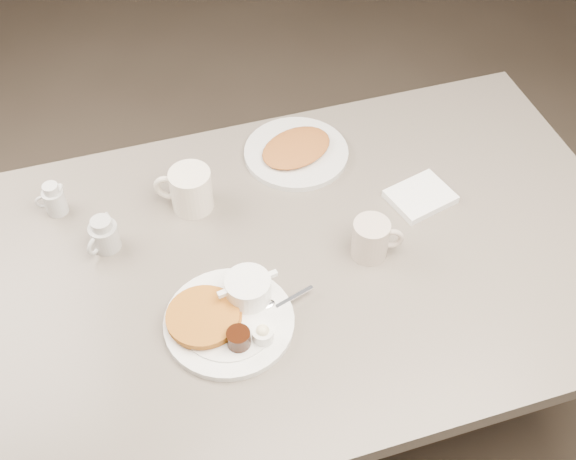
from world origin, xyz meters
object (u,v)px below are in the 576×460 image
object	(u,v)px
diner_table	(291,305)
creamer_right	(54,200)
creamer_left	(104,235)
coffee_mug_near	(372,239)
hash_plate	(296,151)
main_plate	(229,314)
coffee_mug_far	(190,190)

from	to	relation	value
diner_table	creamer_right	size ratio (longest dim) A/B	18.75
creamer_left	creamer_right	distance (m)	0.16
coffee_mug_near	hash_plate	size ratio (longest dim) A/B	0.36
diner_table	hash_plate	size ratio (longest dim) A/B	4.57
diner_table	hash_plate	world-z (taller)	hash_plate
creamer_left	creamer_right	world-z (taller)	same
diner_table	main_plate	xyz separation A→B (m)	(-0.16, -0.11, 0.19)
main_plate	hash_plate	distance (m)	0.49
diner_table	creamer_left	bearing A→B (deg)	157.75
diner_table	main_plate	distance (m)	0.28
diner_table	creamer_left	xyz separation A→B (m)	(-0.37, 0.15, 0.21)
diner_table	hash_plate	distance (m)	0.37
coffee_mug_far	coffee_mug_near	bearing A→B (deg)	-36.77
main_plate	coffee_mug_far	xyz separation A→B (m)	(-0.01, 0.33, 0.03)
creamer_right	creamer_left	bearing A→B (deg)	-56.23
creamer_right	coffee_mug_far	bearing A→B (deg)	-13.91
coffee_mug_far	hash_plate	bearing A→B (deg)	17.66
coffee_mug_far	hash_plate	xyz separation A→B (m)	(0.27, 0.09, -0.04)
diner_table	coffee_mug_far	distance (m)	0.35
creamer_left	hash_plate	bearing A→B (deg)	17.71
creamer_right	diner_table	bearing A→B (deg)	-32.01
diner_table	creamer_left	distance (m)	0.45
hash_plate	creamer_right	bearing A→B (deg)	-178.42
main_plate	creamer_left	bearing A→B (deg)	127.95
main_plate	creamer_left	world-z (taller)	creamer_left
creamer_right	hash_plate	size ratio (longest dim) A/B	0.24
main_plate	creamer_right	distance (m)	0.50
coffee_mug_near	coffee_mug_far	bearing A→B (deg)	143.23
coffee_mug_far	creamer_right	world-z (taller)	coffee_mug_far
main_plate	coffee_mug_near	world-z (taller)	coffee_mug_near
hash_plate	diner_table	bearing A→B (deg)	-109.70
coffee_mug_far	main_plate	bearing A→B (deg)	-88.95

